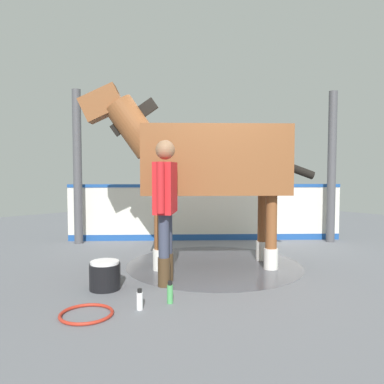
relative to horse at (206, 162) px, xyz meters
The scene contains 11 objects.
ground_plane 1.56m from the horse, ahead, with size 16.00×16.00×0.02m, color slate.
wet_patch 1.51m from the horse, 40.91° to the right, with size 2.58×2.58×0.00m, color #4C4C54.
barrier_wall 2.18m from the horse, 45.70° to the left, with size 4.12×3.59×1.11m.
roof_post_near 2.86m from the horse, 102.90° to the left, with size 0.16×0.16×2.89m, color #4C4C51.
roof_post_far 3.05m from the horse, ahead, with size 0.16×0.16×2.89m, color #4C4C51.
horse is the anchor object (origin of this frame).
handler 1.16m from the horse, 163.28° to the right, with size 0.55×0.50×1.76m.
wash_bucket 2.15m from the horse, behind, with size 0.36×0.36×0.33m.
bottle_shampoo 2.39m from the horse, 155.19° to the right, with size 0.06×0.06×0.21m.
bottle_spray 2.17m from the horse, 148.20° to the right, with size 0.06×0.06×0.24m.
hose_coil 2.74m from the horse, 165.12° to the right, with size 0.52×0.52×0.03m, color #B72D1E.
Camera 1 is at (-4.22, -3.85, 1.40)m, focal length 35.20 mm.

